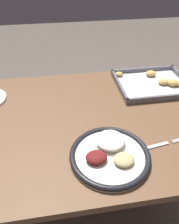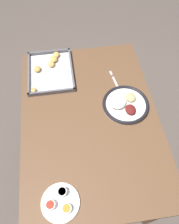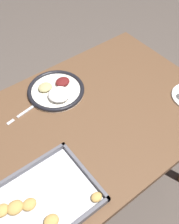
# 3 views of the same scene
# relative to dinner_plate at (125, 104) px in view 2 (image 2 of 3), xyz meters

# --- Properties ---
(ground_plane) EXTENTS (8.00, 8.00, 0.00)m
(ground_plane) POSITION_rel_dinner_plate_xyz_m (-0.05, 0.21, -0.75)
(ground_plane) COLOR #564C44
(dining_table) EXTENTS (1.12, 0.77, 0.74)m
(dining_table) POSITION_rel_dinner_plate_xyz_m (-0.05, 0.21, -0.13)
(dining_table) COLOR brown
(dining_table) RESTS_ON ground_plane
(dinner_plate) EXTENTS (0.27, 0.27, 0.05)m
(dinner_plate) POSITION_rel_dinner_plate_xyz_m (0.00, 0.00, 0.00)
(dinner_plate) COLOR white
(dinner_plate) RESTS_ON dining_table
(fork) EXTENTS (0.20, 0.04, 0.00)m
(fork) POSITION_rel_dinner_plate_xyz_m (0.16, 0.02, -0.01)
(fork) COLOR silver
(fork) RESTS_ON dining_table
(saucer_plate) EXTENTS (0.18, 0.18, 0.04)m
(saucer_plate) POSITION_rel_dinner_plate_xyz_m (-0.48, 0.41, -0.00)
(saucer_plate) COLOR white
(saucer_plate) RESTS_ON dining_table
(baking_tray) EXTENTS (0.35, 0.29, 0.04)m
(baking_tray) POSITION_rel_dinner_plate_xyz_m (0.33, 0.42, -0.00)
(baking_tray) COLOR #595960
(baking_tray) RESTS_ON dining_table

